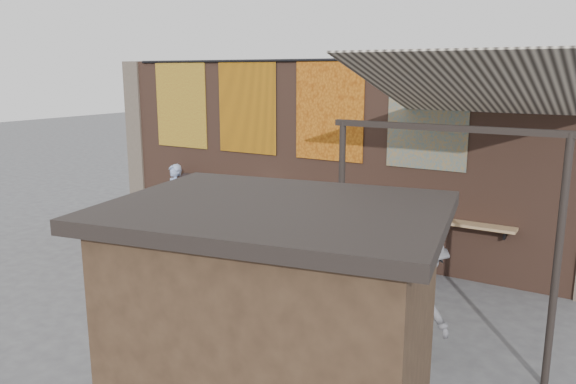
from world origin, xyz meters
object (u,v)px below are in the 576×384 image
Objects in this scene: scooter_stool_8 at (378,256)px; diner_right at (190,207)px; scooter_stool_4 at (274,238)px; scooter_stool_7 at (348,248)px; scooter_stool_2 at (235,228)px; shopper_tan at (391,254)px; scooter_stool_3 at (255,233)px; scooter_stool_6 at (322,243)px; scooter_stool_9 at (405,257)px; scooter_stool_0 at (194,222)px; scooter_stool_5 at (299,239)px; shelf_box at (266,190)px; scooter_stool_1 at (215,224)px; market_stall at (277,365)px; shopper_grey at (423,298)px; diner_left at (176,199)px; shopper_navy at (353,281)px.

diner_right reaches higher than scooter_stool_8.
scooter_stool_7 is (1.68, 0.06, 0.05)m from scooter_stool_4.
scooter_stool_2 is 0.52× the size of diner_right.
scooter_stool_8 is 0.41× the size of shopper_tan.
diner_right is at bearing -169.70° from scooter_stool_3.
scooter_stool_6 is 0.95× the size of scooter_stool_9.
scooter_stool_7 reaches higher than scooter_stool_0.
scooter_stool_5 is (2.79, 0.03, 0.01)m from scooter_stool_0.
scooter_stool_8 is (2.74, -0.33, -0.92)m from shelf_box.
scooter_stool_3 is (1.09, 0.00, -0.04)m from scooter_stool_1.
shopper_tan reaches higher than diner_right.
shopper_tan is 0.67× the size of market_stall.
shopper_tan is at bearing -24.24° from shelf_box.
shopper_grey reaches higher than scooter_stool_0.
scooter_stool_6 is at bearing 178.69° from scooter_stool_8.
market_stall reaches higher than scooter_stool_3.
scooter_stool_4 is (0.42, -0.33, -0.92)m from shelf_box.
shopper_tan reaches higher than scooter_stool_3.
scooter_stool_6 is (1.12, 0.04, 0.05)m from scooter_stool_4.
shopper_grey reaches higher than diner_left.
scooter_stool_7 is at bearing -0.21° from scooter_stool_1.
scooter_stool_5 is (0.58, 0.03, 0.05)m from scooter_stool_4.
shopper_grey is (6.18, -2.49, 0.08)m from diner_right.
scooter_stool_6 is 3.09m from shopper_navy.
scooter_stool_8 is at bearing -0.90° from scooter_stool_1.
scooter_stool_4 is 6.98m from market_stall.
scooter_stool_1 is 0.52× the size of diner_right.
shopper_tan is (3.59, -1.30, 0.53)m from scooter_stool_3.
scooter_stool_2 is 1.64m from scooter_stool_5.
shopper_grey is at bearing -3.27° from diner_left.
market_stall is (2.64, -5.84, 0.91)m from scooter_stool_6.
scooter_stool_3 is 0.46× the size of diner_right.
shopper_navy is at bearing -46.53° from scooter_stool_5.
shopper_navy is at bearing -88.11° from scooter_stool_9.
diner_left is 7.35m from shopper_grey.
scooter_stool_9 is 3.05m from shopper_grey.
scooter_stool_0 is (-1.79, -0.34, -0.88)m from shelf_box.
shopper_navy reaches higher than scooter_stool_5.
shelf_box is 1.52m from scooter_stool_1.
shopper_navy is 0.89× the size of shopper_tan.
scooter_stool_0 is 0.58m from scooter_stool_1.
scooter_stool_5 reaches higher than scooter_stool_6.
shopper_tan is (5.17, -1.01, 0.09)m from diner_right.
scooter_stool_1 is 0.49× the size of diner_left.
scooter_stool_1 is 0.52× the size of shopper_navy.
scooter_stool_9 is (1.73, 0.03, 0.02)m from scooter_stool_6.
scooter_stool_6 is 3.91m from diner_left.
scooter_stool_7 is at bearing 1.56° from scooter_stool_5.
shopper_grey reaches higher than scooter_stool_8.
shopper_tan is at bearing -94.55° from shopper_navy.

